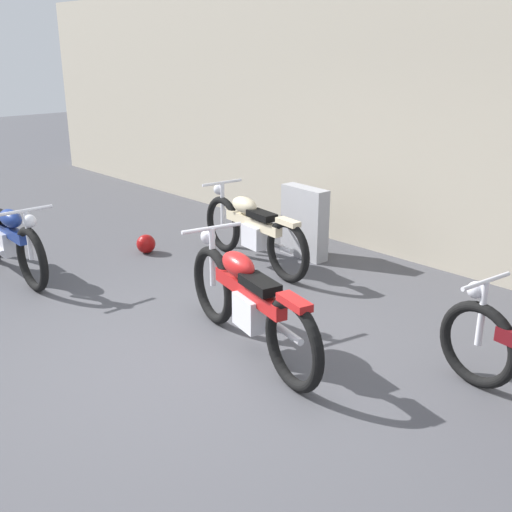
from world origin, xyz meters
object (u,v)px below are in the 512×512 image
(helmet, at_px, (146,244))
(motorcycle_blue, at_px, (8,238))
(motorcycle_red, at_px, (248,301))
(motorcycle_cream, at_px, (252,230))
(stone_marker, at_px, (304,222))

(helmet, relative_size, motorcycle_blue, 0.12)
(motorcycle_red, bearing_deg, motorcycle_blue, 26.33)
(helmet, xyz_separation_m, motorcycle_red, (2.86, -0.84, 0.34))
(motorcycle_cream, distance_m, motorcycle_blue, 2.83)
(motorcycle_cream, bearing_deg, motorcycle_blue, 61.29)
(motorcycle_blue, bearing_deg, motorcycle_red, 14.71)
(helmet, height_order, motorcycle_blue, motorcycle_blue)
(motorcycle_cream, xyz_separation_m, motorcycle_blue, (-1.68, -2.28, -0.00))
(motorcycle_blue, bearing_deg, helmet, 77.39)
(stone_marker, relative_size, motorcycle_blue, 0.44)
(stone_marker, height_order, motorcycle_blue, motorcycle_blue)
(helmet, relative_size, motorcycle_red, 0.12)
(stone_marker, distance_m, helmet, 2.06)
(stone_marker, distance_m, motorcycle_red, 2.61)
(motorcycle_cream, bearing_deg, motorcycle_red, 143.69)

